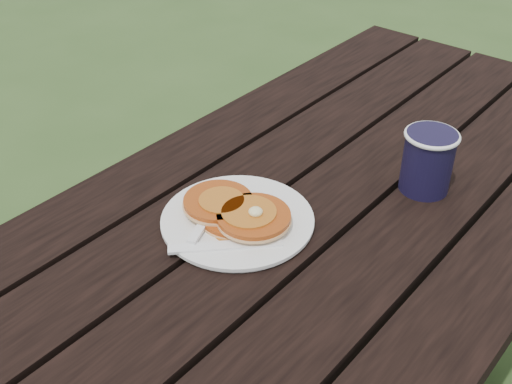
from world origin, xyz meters
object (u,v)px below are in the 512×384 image
Objects in this scene: pancake_stack at (237,211)px; coffee_cup at (428,158)px; picnic_table at (282,379)px; plate at (238,221)px.

coffee_cup is (0.19, 0.29, 0.04)m from pancake_stack.
picnic_table is 15.81× the size of coffee_cup.
coffee_cup is (0.12, 0.25, 0.45)m from picnic_table.
pancake_stack is (-0.07, -0.04, 0.41)m from picnic_table.
plate reaches higher than picnic_table.
pancake_stack reaches higher than plate.
plate is at bearing -150.65° from picnic_table.
coffee_cup is (0.19, 0.29, 0.06)m from plate.
coffee_cup reaches higher than picnic_table.
coffee_cup is at bearing 56.75° from plate.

